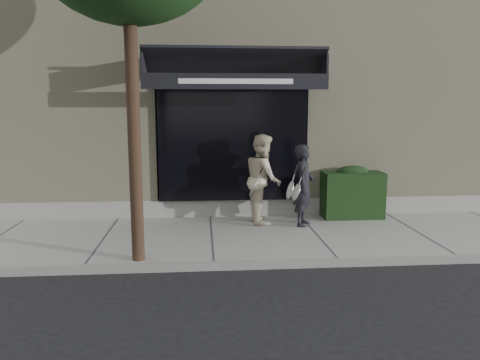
{
  "coord_description": "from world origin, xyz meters",
  "views": [
    {
      "loc": [
        -2.17,
        -8.59,
        2.57
      ],
      "look_at": [
        -1.42,
        0.6,
        1.08
      ],
      "focal_mm": 35.0,
      "sensor_mm": 36.0,
      "label": 1
    }
  ],
  "objects": [
    {
      "name": "sidewalk",
      "position": [
        0.0,
        0.0,
        0.06
      ],
      "size": [
        20.0,
        3.0,
        0.12
      ],
      "primitive_type": "cube",
      "color": "gray",
      "rests_on": "ground"
    },
    {
      "name": "pedestrian_back",
      "position": [
        -0.91,
        0.94,
        1.05
      ],
      "size": [
        0.74,
        0.93,
        1.86
      ],
      "color": "beige",
      "rests_on": "sidewalk"
    },
    {
      "name": "building_facade",
      "position": [
        -0.01,
        4.96,
        2.74
      ],
      "size": [
        14.3,
        8.04,
        5.64
      ],
      "color": "beige",
      "rests_on": "ground"
    },
    {
      "name": "pedestrian_front",
      "position": [
        -0.12,
        0.62,
        0.95
      ],
      "size": [
        0.74,
        0.8,
        1.66
      ],
      "color": "black",
      "rests_on": "sidewalk"
    },
    {
      "name": "hedge",
      "position": [
        1.1,
        1.25,
        0.66
      ],
      "size": [
        1.3,
        0.7,
        1.14
      ],
      "color": "black",
      "rests_on": "sidewalk"
    },
    {
      "name": "ground",
      "position": [
        0.0,
        0.0,
        0.0
      ],
      "size": [
        80.0,
        80.0,
        0.0
      ],
      "primitive_type": "plane",
      "color": "black",
      "rests_on": "ground"
    },
    {
      "name": "curb",
      "position": [
        0.0,
        -1.55,
        0.07
      ],
      "size": [
        20.0,
        0.1,
        0.14
      ],
      "primitive_type": "cube",
      "color": "gray",
      "rests_on": "ground"
    }
  ]
}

